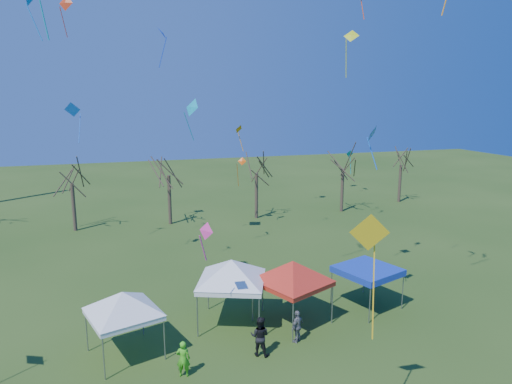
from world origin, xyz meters
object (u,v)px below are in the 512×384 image
tree_2 (168,158)px  tree_5 (402,152)px  tree_1 (70,167)px  tent_red (293,265)px  person_green (183,359)px  tree_3 (256,157)px  tree_4 (344,154)px  tent_white_west (122,296)px  person_grey (297,326)px  tent_blue (368,271)px  tent_white_mid (231,264)px  person_dark (260,336)px

tree_2 → tree_5: size_ratio=1.10×
tree_1 → tent_red: size_ratio=1.80×
person_green → tree_3: bearing=-97.8°
tree_1 → tree_4: (26.12, -0.65, 0.27)m
tree_2 → tree_3: 8.41m
tree_1 → tent_white_west: bearing=-80.5°
tent_white_west → tree_3: bearing=59.0°
tree_2 → tent_red: (3.84, -21.37, -3.11)m
person_grey → tree_2: bearing=-118.0°
tree_5 → tent_blue: 28.84m
tree_3 → person_green: bearing=-114.0°
tree_2 → person_green: tree_2 is taller
person_green → tent_blue: bearing=-145.8°
tent_white_west → tent_red: (8.49, 0.70, 0.27)m
tent_white_mid → person_green: (-3.12, -3.91, -2.48)m
tent_blue → person_green: bearing=-162.0°
tree_4 → person_grey: 27.55m
tree_5 → person_green: (-28.43, -26.15, -4.92)m
tree_1 → tent_white_mid: (9.19, -20.82, -2.51)m
tree_1 → tree_2: (8.40, -0.27, 0.50)m
tree_4 → tent_white_mid: bearing=-130.0°
tree_1 → tent_white_mid: size_ratio=1.75×
tent_red → tree_3: bearing=77.8°
tent_white_mid → tent_red: bearing=-15.0°
tent_red → person_dark: size_ratio=2.23×
tent_white_mid → tent_blue: bearing=-2.7°
tent_white_west → person_grey: (8.00, -1.23, -2.10)m
tree_3 → tent_white_west: 25.55m
tent_red → person_dark: bearing=-136.0°
tent_red → person_green: 7.31m
tree_5 → tent_red: size_ratio=1.79×
tent_blue → person_grey: size_ratio=2.33×
tree_2 → tree_4: size_ratio=1.04×
tent_white_west → person_green: (2.31, -2.39, -2.11)m
tree_4 → person_grey: tree_4 is taller
tent_red → person_dark: tent_red is taller
tree_2 → tent_white_west: (-4.65, -22.07, -3.38)m
tent_blue → tree_5: bearing=52.2°
person_dark → tree_1: bearing=-36.8°
tree_1 → tent_white_mid: 22.89m
tent_white_mid → person_grey: bearing=-46.9°
tree_5 → tent_red: (-22.25, -23.05, -2.55)m
tree_2 → tent_white_mid: tree_2 is taller
tree_2 → tent_red: 21.93m
tree_4 → tree_2: bearing=178.8°
tent_white_west → tent_white_mid: tent_white_mid is taller
tree_2 → tree_3: size_ratio=1.03×
tree_3 → tent_red: bearing=-102.2°
tent_white_west → person_dark: (5.91, -1.79, -1.98)m
tree_3 → tent_white_west: tree_3 is taller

